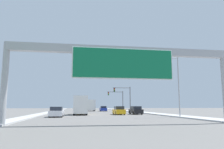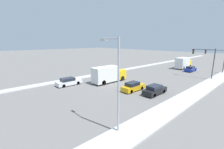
% 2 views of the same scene
% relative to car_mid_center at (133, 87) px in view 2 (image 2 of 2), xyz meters
% --- Properties ---
extents(sidewalk_right, '(3.00, 120.00, 0.15)m').
position_rel_car_mid_center_xyz_m(sidewalk_right, '(7.75, 21.11, -0.64)').
color(sidewalk_right, '#B6B6B6').
rests_on(sidewalk_right, ground).
extents(median_strip_left, '(2.00, 120.00, 0.15)m').
position_rel_car_mid_center_xyz_m(median_strip_left, '(-14.25, 21.11, -0.64)').
color(median_strip_left, '#B6B6B6').
rests_on(median_strip_left, ground).
extents(car_mid_center, '(1.71, 4.52, 1.53)m').
position_rel_car_mid_center_xyz_m(car_mid_center, '(0.00, 0.00, 0.00)').
color(car_mid_center, gold).
rests_on(car_mid_center, ground).
extents(car_mid_right, '(1.86, 4.79, 1.47)m').
position_rel_car_mid_center_xyz_m(car_mid_right, '(-10.50, -6.63, -0.02)').
color(car_mid_right, silver).
rests_on(car_mid_right, ground).
extents(car_far_left, '(1.82, 4.34, 1.52)m').
position_rel_car_mid_center_xyz_m(car_far_left, '(0.00, 25.17, -0.00)').
color(car_far_left, navy).
rests_on(car_far_left, ground).
extents(car_near_left, '(1.77, 4.55, 1.52)m').
position_rel_car_mid_center_xyz_m(car_near_left, '(3.50, 1.15, -0.00)').
color(car_near_left, black).
rests_on(car_near_left, ground).
extents(truck_box_primary, '(2.45, 7.29, 3.44)m').
position_rel_car_mid_center_xyz_m(truck_box_primary, '(-3.50, 28.47, 1.02)').
color(truck_box_primary, yellow).
rests_on(truck_box_primary, ground).
extents(truck_box_secondary, '(2.41, 7.85, 3.31)m').
position_rel_car_mid_center_xyz_m(truck_box_secondary, '(-7.00, 0.51, 0.96)').
color(truck_box_secondary, yellow).
rests_on(truck_box_secondary, ground).
extents(traffic_light_near_intersection, '(4.90, 0.32, 6.82)m').
position_rel_car_mid_center_xyz_m(traffic_light_near_intersection, '(5.26, 19.11, 3.89)').
color(traffic_light_near_intersection, '#3D3D3F').
rests_on(traffic_light_near_intersection, ground).
extents(traffic_light_mid_block, '(5.17, 0.32, 6.31)m').
position_rel_car_mid_center_xyz_m(traffic_light_mid_block, '(5.10, 29.11, 3.59)').
color(traffic_light_mid_block, '#3D3D3F').
rests_on(traffic_light_mid_block, ground).
extents(street_lamp_right, '(2.35, 0.28, 8.67)m').
position_rel_car_mid_center_xyz_m(street_lamp_right, '(6.58, -10.39, 4.36)').
color(street_lamp_right, '#9EA0A5').
rests_on(street_lamp_right, ground).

